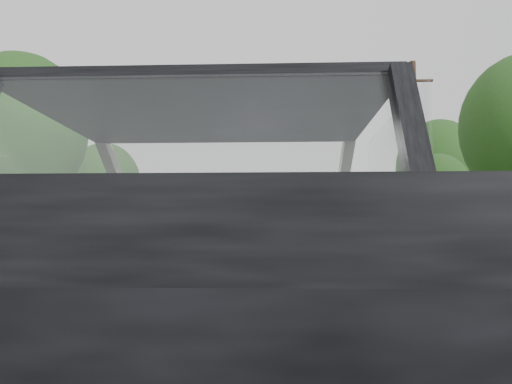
# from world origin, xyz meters

# --- Properties ---
(ground) EXTENTS (140.00, 140.00, 0.00)m
(ground) POSITION_xyz_m (0.00, 0.00, 0.00)
(ground) COLOR #2D2D2E
(ground) RESTS_ON ground
(subject_car) EXTENTS (1.80, 4.00, 1.45)m
(subject_car) POSITION_xyz_m (0.00, 0.00, 0.72)
(subject_car) COLOR black
(subject_car) RESTS_ON ground
(dashboard) EXTENTS (1.58, 0.45, 0.30)m
(dashboard) POSITION_xyz_m (0.00, 0.62, 0.85)
(dashboard) COLOR black
(dashboard) RESTS_ON subject_car
(driver_seat) EXTENTS (0.50, 0.72, 0.42)m
(driver_seat) POSITION_xyz_m (-0.40, -0.29, 0.88)
(driver_seat) COLOR black
(driver_seat) RESTS_ON subject_car
(passenger_seat) EXTENTS (0.50, 0.72, 0.42)m
(passenger_seat) POSITION_xyz_m (0.40, -0.29, 0.88)
(passenger_seat) COLOR black
(passenger_seat) RESTS_ON subject_car
(steering_wheel) EXTENTS (0.36, 0.36, 0.04)m
(steering_wheel) POSITION_xyz_m (-0.40, 0.33, 0.92)
(steering_wheel) COLOR black
(steering_wheel) RESTS_ON dashboard
(cat) EXTENTS (0.59, 0.30, 0.25)m
(cat) POSITION_xyz_m (0.17, 0.58, 1.08)
(cat) COLOR gray
(cat) RESTS_ON dashboard
(guardrail) EXTENTS (0.05, 90.00, 0.32)m
(guardrail) POSITION_xyz_m (4.30, 10.00, 0.58)
(guardrail) COLOR #8E929D
(guardrail) RESTS_ON ground
(other_car) EXTENTS (2.78, 5.19, 1.62)m
(other_car) POSITION_xyz_m (-1.34, 24.64, 0.81)
(other_car) COLOR silver
(other_car) RESTS_ON ground
(highway_sign) EXTENTS (0.26, 0.97, 2.42)m
(highway_sign) POSITION_xyz_m (7.14, 27.56, 1.21)
(highway_sign) COLOR #0D411F
(highway_sign) RESTS_ON ground
(utility_pole) EXTENTS (0.38, 0.38, 8.84)m
(utility_pole) POSITION_xyz_m (6.48, 19.16, 4.42)
(utility_pole) COLOR brown
(utility_pole) RESTS_ON ground
(tree_2) EXTENTS (4.95, 4.95, 6.35)m
(tree_2) POSITION_xyz_m (10.97, 30.11, 3.17)
(tree_2) COLOR #1E4F14
(tree_2) RESTS_ON ground
(tree_3) EXTENTS (7.19, 7.19, 9.83)m
(tree_3) POSITION_xyz_m (12.83, 35.48, 4.92)
(tree_3) COLOR #1E4F14
(tree_3) RESTS_ON ground
(tree_5) EXTENTS (6.91, 6.91, 8.92)m
(tree_5) POSITION_xyz_m (-11.05, 18.44, 4.46)
(tree_5) COLOR #1E4F14
(tree_5) RESTS_ON ground
(tree_6) EXTENTS (4.41, 4.41, 6.57)m
(tree_6) POSITION_xyz_m (-10.12, 26.78, 3.29)
(tree_6) COLOR #1E4F14
(tree_6) RESTS_ON ground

